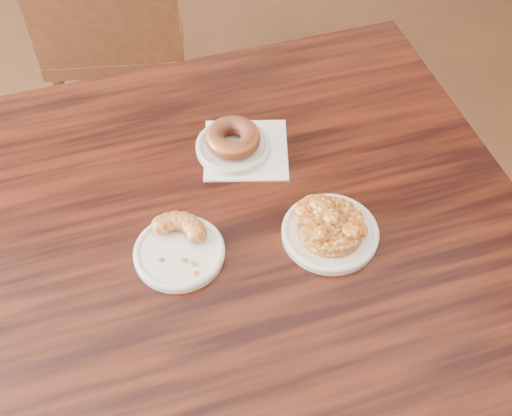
{
  "coord_description": "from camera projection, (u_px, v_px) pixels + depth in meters",
  "views": [
    {
      "loc": [
        0.16,
        -0.56,
        1.64
      ],
      "look_at": [
        0.2,
        0.11,
        0.8
      ],
      "focal_mm": 45.0,
      "sensor_mm": 36.0,
      "label": 1
    }
  ],
  "objects": [
    {
      "name": "chair_far",
      "position": [
        117.0,
        30.0,
        1.96
      ],
      "size": [
        0.46,
        0.46,
        0.9
      ],
      "primitive_type": null,
      "rotation": [
        0.0,
        0.0,
        3.19
      ],
      "color": "black",
      "rests_on": "floor"
    },
    {
      "name": "cruller_fragment",
      "position": [
        178.0,
        245.0,
        1.05
      ],
      "size": [
        0.12,
        0.12,
        0.03
      ],
      "primitive_type": null,
      "color": "#623013",
      "rests_on": "plate_cruller"
    },
    {
      "name": "apple_fritter",
      "position": [
        331.0,
        224.0,
        1.08
      ],
      "size": [
        0.15,
        0.15,
        0.04
      ],
      "primitive_type": null,
      "color": "#4C1E08",
      "rests_on": "plate_fritter"
    },
    {
      "name": "plate_cruller",
      "position": [
        179.0,
        253.0,
        1.07
      ],
      "size": [
        0.15,
        0.15,
        0.01
      ],
      "primitive_type": "cylinder",
      "color": "white",
      "rests_on": "cafe_table"
    },
    {
      "name": "plate_fritter",
      "position": [
        330.0,
        233.0,
        1.1
      ],
      "size": [
        0.17,
        0.17,
        0.01
      ],
      "primitive_type": "cylinder",
      "color": "silver",
      "rests_on": "cafe_table"
    },
    {
      "name": "cafe_table",
      "position": [
        257.0,
        329.0,
        1.41
      ],
      "size": [
        1.16,
        1.16,
        0.75
      ],
      "primitive_type": "cube",
      "rotation": [
        0.0,
        0.0,
        0.25
      ],
      "color": "black",
      "rests_on": "floor"
    },
    {
      "name": "plate_donut",
      "position": [
        233.0,
        147.0,
        1.22
      ],
      "size": [
        0.14,
        0.14,
        0.01
      ],
      "primitive_type": "cylinder",
      "color": "silver",
      "rests_on": "napkin"
    },
    {
      "name": "napkin",
      "position": [
        246.0,
        150.0,
        1.22
      ],
      "size": [
        0.16,
        0.16,
        0.0
      ],
      "primitive_type": "cube",
      "rotation": [
        0.0,
        0.0,
        -0.04
      ],
      "color": "white",
      "rests_on": "cafe_table"
    },
    {
      "name": "glazed_donut",
      "position": [
        233.0,
        138.0,
        1.2
      ],
      "size": [
        0.1,
        0.1,
        0.04
      ],
      "primitive_type": "torus",
      "color": "#9A4B16",
      "rests_on": "plate_donut"
    }
  ]
}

